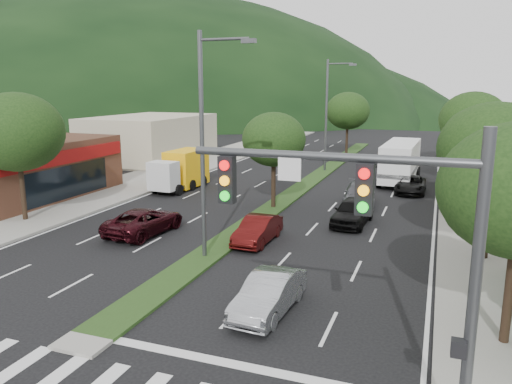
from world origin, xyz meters
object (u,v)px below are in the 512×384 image
at_px(suv_maroon, 144,221).
at_px(motorhome, 400,161).
at_px(tree_r_c, 482,138).
at_px(tree_r_d, 473,120).
at_px(tree_l_a, 17,132).
at_px(car_queue_c, 258,230).
at_px(tree_med_near, 274,140).
at_px(tree_r_b, 495,150).
at_px(car_queue_f, 404,167).
at_px(tree_r_e, 467,116).
at_px(traffic_signal, 394,241).
at_px(box_truck, 182,171).
at_px(sedan_silver, 269,294).
at_px(car_queue_a, 352,211).
at_px(streetlight_mid, 329,110).
at_px(car_queue_b, 359,194).
at_px(car_queue_d, 411,185).
at_px(car_queue_e, 384,159).
at_px(streetlight_near, 206,136).
at_px(tree_med_far, 348,111).

height_order(suv_maroon, motorhome, motorhome).
relative_size(tree_r_c, tree_r_d, 0.90).
bearing_deg(tree_l_a, car_queue_c, 4.00).
relative_size(tree_l_a, motorhome, 0.85).
bearing_deg(tree_med_near, tree_r_c, 9.46).
height_order(tree_r_b, car_queue_f, tree_r_b).
xyz_separation_m(tree_r_b, tree_r_e, (0.00, 28.00, -0.14)).
distance_m(suv_maroon, motorhome, 22.83).
height_order(traffic_signal, box_truck, traffic_signal).
height_order(sedan_silver, car_queue_c, sedan_silver).
bearing_deg(car_queue_a, car_queue_f, 88.49).
xyz_separation_m(tree_r_b, streetlight_mid, (-11.79, 21.00, 0.55)).
distance_m(tree_med_near, car_queue_b, 6.92).
bearing_deg(car_queue_d, box_truck, -164.79).
bearing_deg(tree_med_near, tree_r_e, 61.39).
distance_m(tree_r_b, car_queue_d, 15.20).
relative_size(tree_med_near, suv_maroon, 1.22).
distance_m(tree_r_b, car_queue_e, 27.82).
bearing_deg(tree_r_b, car_queue_e, 105.48).
bearing_deg(car_queue_f, car_queue_b, -106.80).
height_order(tree_med_near, streetlight_near, streetlight_near).
bearing_deg(car_queue_a, box_truck, 161.83).
distance_m(tree_r_c, car_queue_f, 14.93).
distance_m(tree_med_far, sedan_silver, 40.80).
bearing_deg(tree_r_b, tree_l_a, -175.33).
distance_m(tree_l_a, car_queue_a, 19.38).
bearing_deg(tree_r_d, box_truck, -157.59).
xyz_separation_m(tree_r_e, car_queue_b, (-6.99, -19.02, -4.19)).
height_order(tree_med_far, car_queue_f, tree_med_far).
height_order(traffic_signal, car_queue_d, traffic_signal).
relative_size(tree_med_far, motorhome, 0.81).
height_order(tree_r_b, car_queue_e, tree_r_b).
relative_size(tree_med_near, streetlight_mid, 0.60).
bearing_deg(motorhome, tree_r_d, 1.90).
bearing_deg(sedan_silver, tree_l_a, 163.30).
distance_m(car_queue_c, motorhome, 19.81).
bearing_deg(tree_r_d, car_queue_a, -115.23).
distance_m(traffic_signal, car_queue_b, 23.21).
height_order(streetlight_near, box_truck, streetlight_near).
bearing_deg(tree_med_far, tree_r_e, -18.43).
bearing_deg(car_queue_d, suv_maroon, -128.84).
bearing_deg(tree_med_near, streetlight_mid, 89.22).
bearing_deg(suv_maroon, car_queue_a, -145.93).
height_order(car_queue_c, car_queue_d, car_queue_c).
distance_m(traffic_signal, sedan_silver, 7.93).
bearing_deg(car_queue_f, tree_r_b, -84.71).
relative_size(tree_r_d, car_queue_d, 1.60).
bearing_deg(tree_r_e, car_queue_e, -168.23).
bearing_deg(motorhome, sedan_silver, -92.87).
relative_size(tree_r_e, suv_maroon, 1.36).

